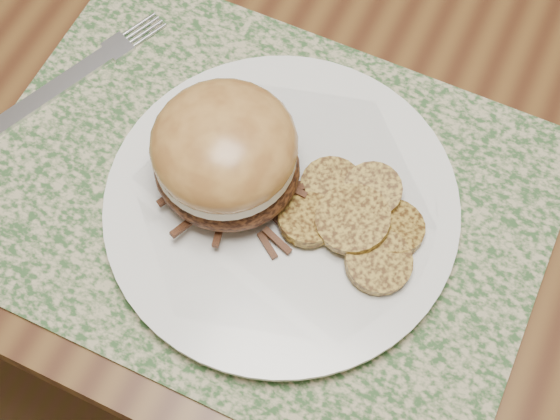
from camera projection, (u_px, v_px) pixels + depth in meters
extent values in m
plane|color=brown|center=(271.00, 240.00, 1.42)|extent=(3.50, 3.50, 0.00)
cube|color=#32552C|center=(260.00, 197.00, 0.62)|extent=(0.45, 0.33, 0.00)
cylinder|color=white|center=(282.00, 206.00, 0.61)|extent=(0.26, 0.26, 0.02)
ellipsoid|color=black|center=(227.00, 167.00, 0.59)|extent=(0.12, 0.11, 0.04)
cylinder|color=beige|center=(225.00, 152.00, 0.57)|extent=(0.11, 0.11, 0.01)
ellipsoid|color=#AD7638|center=(224.00, 145.00, 0.56)|extent=(0.11, 0.11, 0.06)
cylinder|color=#A88531|center=(332.00, 186.00, 0.60)|extent=(0.07, 0.07, 0.01)
cylinder|color=#A88531|center=(373.00, 190.00, 0.59)|extent=(0.06, 0.06, 0.01)
cylinder|color=#A88531|center=(391.00, 227.00, 0.59)|extent=(0.07, 0.07, 0.02)
cylinder|color=#A88531|center=(308.00, 219.00, 0.59)|extent=(0.06, 0.06, 0.02)
cylinder|color=#A88531|center=(353.00, 219.00, 0.58)|extent=(0.08, 0.08, 0.02)
cylinder|color=#A88531|center=(379.00, 261.00, 0.57)|extent=(0.06, 0.06, 0.01)
cube|color=silver|center=(43.00, 97.00, 0.66)|extent=(0.07, 0.13, 0.00)
cube|color=silver|center=(118.00, 47.00, 0.68)|extent=(0.03, 0.03, 0.00)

